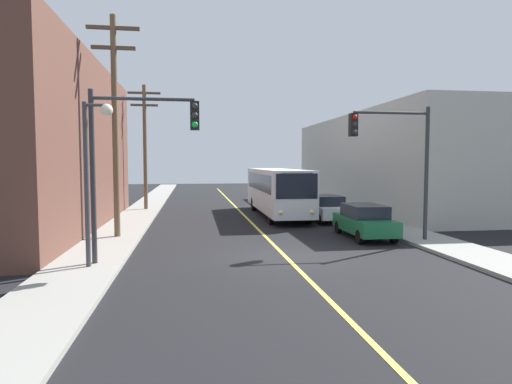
{
  "coord_description": "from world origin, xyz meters",
  "views": [
    {
      "loc": [
        -3.58,
        -16.49,
        3.65
      ],
      "look_at": [
        0.0,
        7.75,
        2.0
      ],
      "focal_mm": 30.68,
      "sensor_mm": 36.0,
      "label": 1
    }
  ],
  "objects": [
    {
      "name": "utility_pole_mid",
      "position": [
        -7.03,
        17.39,
        5.28
      ],
      "size": [
        2.4,
        0.28,
        9.29
      ],
      "color": "brown",
      "rests_on": "sidewalk_left"
    },
    {
      "name": "street_lamp_left",
      "position": [
        -6.83,
        -1.27,
        3.74
      ],
      "size": [
        0.98,
        0.4,
        5.5
      ],
      "color": "#38383D",
      "rests_on": "sidewalk_left"
    },
    {
      "name": "sidewalk_right",
      "position": [
        7.25,
        10.0,
        0.07
      ],
      "size": [
        2.5,
        90.0,
        0.15
      ],
      "primitive_type": "cube",
      "color": "gray",
      "rests_on": "ground"
    },
    {
      "name": "building_left_brick",
      "position": [
        -13.49,
        8.64,
        4.58
      ],
      "size": [
        10.0,
        20.43,
        9.16
      ],
      "color": "brown",
      "rests_on": "ground"
    },
    {
      "name": "traffic_signal_left_corner",
      "position": [
        -5.41,
        -0.8,
        4.3
      ],
      "size": [
        3.75,
        0.48,
        6.0
      ],
      "color": "#2D2D33",
      "rests_on": "sidewalk_left"
    },
    {
      "name": "parked_car_green",
      "position": [
        4.69,
        3.52,
        0.84
      ],
      "size": [
        1.87,
        4.42,
        1.62
      ],
      "color": "#196038",
      "rests_on": "ground"
    },
    {
      "name": "utility_pole_near",
      "position": [
        -7.1,
        4.88,
        5.81
      ],
      "size": [
        2.4,
        0.28,
        10.31
      ],
      "color": "brown",
      "rests_on": "sidewalk_left"
    },
    {
      "name": "city_bus",
      "position": [
        2.2,
        12.9,
        1.82
      ],
      "size": [
        2.65,
        12.18,
        3.2
      ],
      "color": "silver",
      "rests_on": "ground"
    },
    {
      "name": "ground_plane",
      "position": [
        0.0,
        0.0,
        0.0
      ],
      "size": [
        120.0,
        120.0,
        0.0
      ],
      "primitive_type": "plane",
      "color": "black"
    },
    {
      "name": "sidewalk_left",
      "position": [
        -7.25,
        10.0,
        0.07
      ],
      "size": [
        2.5,
        90.0,
        0.15
      ],
      "primitive_type": "cube",
      "color": "gray",
      "rests_on": "ground"
    },
    {
      "name": "fire_hydrant",
      "position": [
        6.85,
        7.71,
        0.58
      ],
      "size": [
        0.44,
        0.26,
        0.84
      ],
      "color": "red",
      "rests_on": "sidewalk_right"
    },
    {
      "name": "parked_car_white",
      "position": [
        4.7,
        9.65,
        0.84
      ],
      "size": [
        1.87,
        4.43,
        1.62
      ],
      "color": "silver",
      "rests_on": "ground"
    },
    {
      "name": "traffic_signal_right_corner",
      "position": [
        5.41,
        1.93,
        4.3
      ],
      "size": [
        3.75,
        0.48,
        6.0
      ],
      "color": "#2D2D33",
      "rests_on": "sidewalk_right"
    },
    {
      "name": "building_right_warehouse",
      "position": [
        14.49,
        17.76,
        3.71
      ],
      "size": [
        12.0,
        25.88,
        7.41
      ],
      "color": "#B2B2A8",
      "rests_on": "ground"
    },
    {
      "name": "lane_stripe_center",
      "position": [
        0.0,
        15.0,
        0.01
      ],
      "size": [
        0.16,
        60.0,
        0.01
      ],
      "primitive_type": "cube",
      "color": "#D8CC4C",
      "rests_on": "ground"
    }
  ]
}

